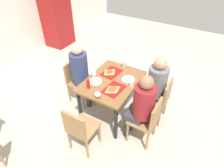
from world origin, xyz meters
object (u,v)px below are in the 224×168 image
person_in_red (141,104)px  tray_red_near (114,89)px  chair_far_side (76,79)px  soda_can (124,64)px  plastic_cup_b (132,84)px  drink_fridge (56,13)px  foil_bundle (98,94)px  condiment_bottle (88,84)px  pizza_slice_b (110,72)px  chair_near_left (148,119)px  pizza_slice_a (113,89)px  chair_left_end (80,128)px  paper_plate_center (95,81)px  main_table (112,85)px  plastic_cup_a (94,73)px  person_in_brown_jacket (154,84)px  person_far_side (81,70)px  chair_near_right (160,98)px  paper_plate_near_edge (128,79)px  tray_red_far (111,72)px

person_in_red → tray_red_near: 0.52m
chair_far_side → soda_can: bearing=-58.9°
plastic_cup_b → drink_fridge: 3.63m
chair_far_side → foil_bundle: (-0.47, -0.82, 0.30)m
condiment_bottle → foil_bundle: (-0.11, -0.25, -0.03)m
person_in_red → pizza_slice_b: person_in_red is taller
chair_near_left → pizza_slice_a: chair_near_left is taller
condiment_bottle → foil_bundle: 0.27m
chair_left_end → chair_near_left: bearing=-50.4°
tray_red_near → foil_bundle: 0.31m
paper_plate_center → pizza_slice_b: pizza_slice_b is taller
foil_bundle → main_table: bearing=2.5°
main_table → plastic_cup_a: 0.38m
chair_far_side → pizza_slice_b: chair_far_side is taller
person_in_brown_jacket → person_far_side: 1.34m
person_in_red → condiment_bottle: bearing=95.3°
chair_near_right → condiment_bottle: size_ratio=5.33×
person_in_brown_jacket → foil_bundle: size_ratio=12.63×
chair_near_right → plastic_cup_a: 1.23m
paper_plate_near_edge → condiment_bottle: condiment_bottle is taller
chair_near_right → drink_fridge: bearing=68.1°
paper_plate_center → condiment_bottle: bearing=180.0°
drink_fridge → plastic_cup_b: bearing=-118.2°
chair_far_side → person_far_side: (-0.00, -0.14, 0.25)m
person_in_red → pizza_slice_a: size_ratio=4.77×
chair_near_left → tray_red_near: bearing=82.8°
tray_red_far → paper_plate_near_edge: tray_red_far is taller
tray_red_far → plastic_cup_a: (-0.22, 0.23, 0.04)m
chair_far_side → pizza_slice_b: size_ratio=3.75×
person_far_side → pizza_slice_a: 0.83m
main_table → foil_bundle: (-0.47, -0.02, 0.15)m
chair_far_side → plastic_cup_a: size_ratio=8.53×
paper_plate_near_edge → soda_can: bearing=39.3°
plastic_cup_b → drink_fridge: drink_fridge is taller
tray_red_far → plastic_cup_b: plastic_cup_b is taller
pizza_slice_a → plastic_cup_b: size_ratio=2.65×
foil_bundle → drink_fridge: 3.63m
pizza_slice_a → foil_bundle: 0.28m
chair_near_left → drink_fridge: drink_fridge is taller
person_in_brown_jacket → pizza_slice_b: (-0.10, 0.81, 0.03)m
person_far_side → foil_bundle: size_ratio=12.63×
chair_left_end → soda_can: 1.44m
chair_near_right → foil_bundle: size_ratio=8.53×
main_table → tray_red_near: bearing=-143.1°
plastic_cup_a → drink_fridge: drink_fridge is taller
person_far_side → plastic_cup_a: (-0.03, -0.31, 0.06)m
person_in_red → person_far_side: (0.28, 1.31, 0.00)m
person_far_side → condiment_bottle: (-0.36, -0.43, 0.09)m
soda_can → pizza_slice_a: bearing=-167.0°
plastic_cup_b → chair_far_side: bearing=91.4°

